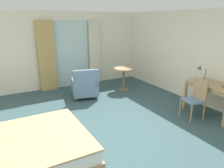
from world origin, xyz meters
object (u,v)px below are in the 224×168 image
object	(u,v)px
desk_chair	(196,96)
writing_desk	(213,88)
desk_lamp	(201,69)
bed	(13,155)
armchair_by_window	(85,86)
round_cafe_table	(124,74)

from	to	relation	value
desk_chair	writing_desk	bearing A→B (deg)	-9.50
writing_desk	desk_lamp	size ratio (longest dim) A/B	2.89
writing_desk	desk_chair	world-z (taller)	desk_chair
bed	armchair_by_window	world-z (taller)	bed
bed	desk_chair	world-z (taller)	bed
writing_desk	desk_chair	xyz separation A→B (m)	(-0.47, 0.08, -0.15)
bed	desk_chair	xyz separation A→B (m)	(3.97, -0.07, 0.27)
bed	desk_chair	bearing A→B (deg)	-1.04
desk_chair	desk_lamp	distance (m)	0.76
writing_desk	armchair_by_window	bearing A→B (deg)	130.95
writing_desk	desk_lamp	bearing A→B (deg)	94.62
desk_chair	armchair_by_window	bearing A→B (deg)	125.32
bed	desk_chair	distance (m)	3.98
writing_desk	armchair_by_window	distance (m)	3.46
armchair_by_window	round_cafe_table	bearing A→B (deg)	2.64
round_cafe_table	desk_chair	bearing A→B (deg)	-81.53
desk_lamp	desk_chair	bearing A→B (deg)	-145.29
round_cafe_table	writing_desk	bearing A→B (deg)	-72.21
desk_lamp	round_cafe_table	xyz separation A→B (m)	(-0.82, 2.28, -0.52)
writing_desk	round_cafe_table	distance (m)	2.80
bed	desk_lamp	xyz separation A→B (m)	(4.41, 0.23, 0.81)
bed	desk_lamp	distance (m)	4.49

